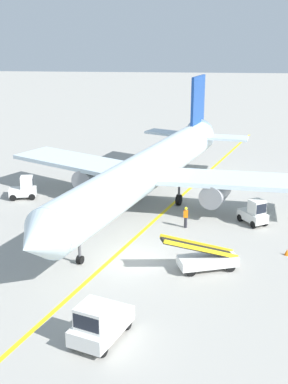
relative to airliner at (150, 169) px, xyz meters
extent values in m
plane|color=#9E9B93|center=(-0.02, -10.78, -3.42)|extent=(300.00, 300.00, 0.00)
cube|color=yellow|center=(-0.17, -5.78, -3.41)|extent=(25.09, 76.15, 0.01)
cylinder|color=silver|center=(-0.17, -0.52, 0.03)|extent=(12.44, 29.54, 3.30)
cone|color=silver|center=(-5.19, -15.92, 0.03)|extent=(3.82, 3.28, 3.23)
cone|color=silver|center=(4.92, 15.07, 0.43)|extent=(3.85, 3.63, 3.14)
cube|color=silver|center=(7.42, -1.41, -0.37)|extent=(13.39, 5.75, 0.36)
cylinder|color=gray|center=(5.55, -1.86, -1.37)|extent=(2.80, 3.63, 1.90)
cube|color=silver|center=(-6.82, 3.23, -0.37)|extent=(13.46, 10.32, 0.36)
cylinder|color=gray|center=(-5.58, 1.77, -1.37)|extent=(2.80, 3.63, 1.90)
cube|color=navy|center=(4.17, 12.79, 4.08)|extent=(1.51, 3.89, 5.20)
cube|color=silver|center=(6.90, 11.48, 0.43)|extent=(5.50, 3.07, 0.24)
cube|color=silver|center=(1.20, 13.34, 0.43)|extent=(5.64, 4.26, 0.24)
cylinder|color=#4C4C51|center=(-3.73, -11.45, -1.86)|extent=(0.20, 0.20, 3.12)
cylinder|color=black|center=(-3.73, -11.45, -3.14)|extent=(0.51, 0.64, 0.56)
cylinder|color=#4C4C51|center=(2.54, 0.70, -1.86)|extent=(0.20, 0.20, 3.12)
cylinder|color=black|center=(2.54, 0.70, -2.94)|extent=(0.63, 1.02, 0.96)
cylinder|color=#4C4C51|center=(-1.64, 2.07, -1.86)|extent=(0.20, 0.20, 3.12)
cylinder|color=black|center=(-1.64, 2.07, -2.94)|extent=(0.63, 1.02, 0.96)
cube|color=black|center=(-4.57, -14.02, 0.38)|extent=(2.98, 1.82, 0.60)
cube|color=silver|center=(-0.90, -19.61, -2.72)|extent=(3.05, 4.04, 0.80)
cube|color=silver|center=(-1.12, -20.20, -1.77)|extent=(1.99, 2.05, 1.10)
cube|color=black|center=(-1.39, -20.93, -1.77)|extent=(1.36, 0.58, 0.77)
cylinder|color=black|center=(-0.59, -21.08, -3.12)|extent=(0.42, 0.64, 0.60)
cylinder|color=black|center=(-2.10, -20.51, -3.12)|extent=(0.42, 0.64, 0.60)
cylinder|color=black|center=(0.30, -18.72, -3.12)|extent=(0.42, 0.64, 0.60)
cylinder|color=black|center=(-1.21, -18.15, -3.12)|extent=(0.42, 0.64, 0.60)
cube|color=silver|center=(-11.69, 1.23, -2.77)|extent=(2.63, 1.79, 0.70)
cube|color=silver|center=(-11.28, 1.32, -1.87)|extent=(1.28, 1.25, 1.10)
cube|color=black|center=(-10.78, 1.43, -1.87)|extent=(0.29, 0.97, 0.77)
cylinder|color=black|center=(-10.99, 1.95, -3.12)|extent=(0.63, 0.35, 0.60)
cylinder|color=black|center=(-10.75, 0.87, -3.12)|extent=(0.63, 0.35, 0.60)
cylinder|color=black|center=(-12.63, 1.59, -3.12)|extent=(0.63, 0.35, 0.60)
cylinder|color=black|center=(-12.39, 0.51, -3.12)|extent=(0.63, 0.35, 0.60)
cube|color=silver|center=(8.49, -3.22, -2.77)|extent=(2.38, 2.72, 0.70)
cube|color=silver|center=(8.71, -3.58, -1.87)|extent=(1.46, 1.47, 1.10)
cube|color=black|center=(8.98, -4.02, -1.87)|extent=(0.87, 0.59, 0.77)
cylinder|color=black|center=(9.40, -3.64, -3.12)|extent=(0.51, 0.63, 0.60)
cylinder|color=black|center=(8.47, -4.23, -3.12)|extent=(0.51, 0.63, 0.60)
cylinder|color=black|center=(8.51, -2.22, -3.12)|extent=(0.51, 0.63, 0.60)
cylinder|color=black|center=(7.57, -2.81, -3.12)|extent=(0.51, 0.63, 0.60)
cube|color=silver|center=(4.65, -11.57, -2.82)|extent=(4.08, 2.62, 0.60)
cylinder|color=black|center=(3.59, -12.59, -3.12)|extent=(0.64, 0.40, 0.60)
cylinder|color=black|center=(3.18, -11.38, -3.12)|extent=(0.64, 0.40, 0.60)
cylinder|color=black|center=(6.11, -11.75, -3.12)|extent=(0.64, 0.40, 0.60)
cylinder|color=black|center=(5.71, -10.54, -3.12)|extent=(0.64, 0.40, 0.60)
cube|color=black|center=(4.08, -11.76, -1.87)|extent=(5.02, 2.42, 1.76)
cube|color=yellow|center=(4.22, -12.18, -1.75)|extent=(4.79, 1.65, 1.84)
cube|color=yellow|center=(3.94, -11.33, -1.75)|extent=(4.79, 1.65, 1.84)
cylinder|color=#26262D|center=(3.18, -4.52, -2.99)|extent=(0.24, 0.24, 0.85)
cube|color=orange|center=(3.18, -4.52, -2.29)|extent=(0.36, 0.22, 0.56)
sphere|color=tan|center=(3.18, -4.52, -1.90)|extent=(0.20, 0.20, 0.20)
sphere|color=yellow|center=(3.18, -4.52, -1.84)|extent=(0.24, 0.24, 0.24)
cone|color=orange|center=(10.17, -8.96, -3.20)|extent=(0.36, 0.36, 0.44)
camera|label=1|loc=(3.09, -41.08, 11.44)|focal=46.91mm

